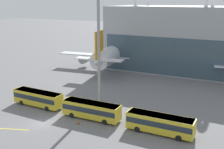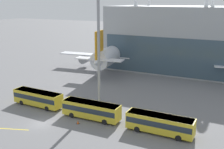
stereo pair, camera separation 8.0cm
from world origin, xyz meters
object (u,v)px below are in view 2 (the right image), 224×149
Objects in this scene: floodlight_mast at (98,31)px; traffic_cone_0 at (78,122)px; airliner_at_gate_near at (115,53)px; shuttle_bus_2 at (160,123)px; shuttle_bus_1 at (91,109)px; shuttle_bus_0 at (38,97)px.

floodlight_mast reaches higher than traffic_cone_0.
shuttle_bus_2 is (26.43, -36.99, -3.23)m from airliner_at_gate_near.
floodlight_mast is at bearing 100.37° from traffic_cone_0.
shuttle_bus_1 is 3.56m from traffic_cone_0.
shuttle_bus_0 is at bearing 173.20° from airliner_at_gate_near.
airliner_at_gate_near is 36.51m from shuttle_bus_0.
shuttle_bus_2 is 0.44× the size of floodlight_mast.
floodlight_mast is (-3.06, 8.52, 13.33)m from shuttle_bus_1.
shuttle_bus_1 is 0.44× the size of floodlight_mast.
floodlight_mast is at bearing -167.24° from airliner_at_gate_near.
shuttle_bus_0 is 1.00× the size of shuttle_bus_1.
shuttle_bus_2 is at bearing 12.14° from traffic_cone_0.
traffic_cone_0 is at bearing -167.69° from shuttle_bus_2.
shuttle_bus_1 is at bearing 179.99° from shuttle_bus_2.
floodlight_mast is at bearing 40.12° from shuttle_bus_0.
airliner_at_gate_near reaches higher than traffic_cone_0.
traffic_cone_0 is (-0.94, -3.07, -1.53)m from shuttle_bus_1.
airliner_at_gate_near is 39.40m from shuttle_bus_1.
shuttle_bus_0 reaches higher than traffic_cone_0.
shuttle_bus_1 is at bearing -167.25° from airliner_at_gate_near.
shuttle_bus_0 is 1.01× the size of shuttle_bus_2.
shuttle_bus_0 is 26.29m from shuttle_bus_2.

